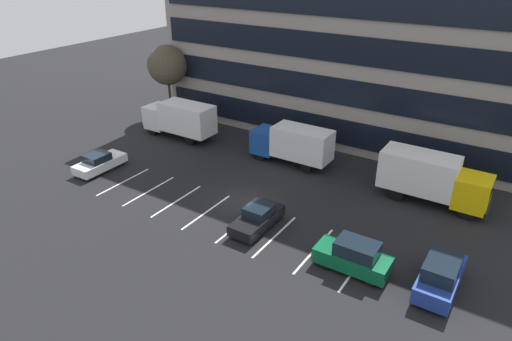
{
  "coord_description": "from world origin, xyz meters",
  "views": [
    {
      "loc": [
        16.5,
        -23.94,
        16.95
      ],
      "look_at": [
        -0.51,
        2.42,
        1.4
      ],
      "focal_mm": 32.12,
      "sensor_mm": 36.0,
      "label": 1
    }
  ],
  "objects_px": {
    "suv_forest": "(354,256)",
    "bare_tree": "(167,65)",
    "box_truck_yellow": "(432,177)",
    "suv_navy": "(440,276)",
    "box_truck_blue": "(292,143)",
    "sedan_white": "(99,162)",
    "sedan_black": "(258,218)",
    "box_truck_white": "(180,118)"
  },
  "relations": [
    {
      "from": "box_truck_white",
      "to": "box_truck_yellow",
      "type": "relative_size",
      "value": 0.98
    },
    {
      "from": "sedan_black",
      "to": "bare_tree",
      "type": "bearing_deg",
      "value": 146.03
    },
    {
      "from": "sedan_white",
      "to": "sedan_black",
      "type": "height_order",
      "value": "same"
    },
    {
      "from": "suv_forest",
      "to": "sedan_white",
      "type": "height_order",
      "value": "suv_forest"
    },
    {
      "from": "box_truck_white",
      "to": "sedan_white",
      "type": "xyz_separation_m",
      "value": [
        -0.77,
        -9.22,
        -1.24
      ]
    },
    {
      "from": "box_truck_blue",
      "to": "suv_navy",
      "type": "distance_m",
      "value": 17.59
    },
    {
      "from": "suv_navy",
      "to": "sedan_black",
      "type": "xyz_separation_m",
      "value": [
        -11.59,
        -0.13,
        -0.25
      ]
    },
    {
      "from": "bare_tree",
      "to": "box_truck_yellow",
      "type": "bearing_deg",
      "value": -7.31
    },
    {
      "from": "box_truck_blue",
      "to": "sedan_white",
      "type": "relative_size",
      "value": 1.65
    },
    {
      "from": "bare_tree",
      "to": "box_truck_blue",
      "type": "bearing_deg",
      "value": -10.94
    },
    {
      "from": "sedan_white",
      "to": "box_truck_yellow",
      "type": "bearing_deg",
      "value": 21.44
    },
    {
      "from": "suv_forest",
      "to": "bare_tree",
      "type": "bearing_deg",
      "value": 152.29
    },
    {
      "from": "box_truck_yellow",
      "to": "suv_forest",
      "type": "bearing_deg",
      "value": -98.92
    },
    {
      "from": "box_truck_white",
      "to": "box_truck_blue",
      "type": "relative_size",
      "value": 1.06
    },
    {
      "from": "suv_forest",
      "to": "box_truck_blue",
      "type": "bearing_deg",
      "value": 132.68
    },
    {
      "from": "suv_forest",
      "to": "sedan_black",
      "type": "bearing_deg",
      "value": 173.82
    },
    {
      "from": "suv_forest",
      "to": "sedan_white",
      "type": "xyz_separation_m",
      "value": [
        -22.64,
        0.85,
        -0.21
      ]
    },
    {
      "from": "sedan_white",
      "to": "sedan_black",
      "type": "distance_m",
      "value": 15.63
    },
    {
      "from": "box_truck_yellow",
      "to": "suv_forest",
      "type": "height_order",
      "value": "box_truck_yellow"
    },
    {
      "from": "sedan_black",
      "to": "bare_tree",
      "type": "height_order",
      "value": "bare_tree"
    },
    {
      "from": "box_truck_yellow",
      "to": "suv_navy",
      "type": "distance_m",
      "value": 10.0
    },
    {
      "from": "box_truck_blue",
      "to": "suv_forest",
      "type": "distance_m",
      "value": 14.69
    },
    {
      "from": "sedan_black",
      "to": "box_truck_yellow",
      "type": "bearing_deg",
      "value": 48.07
    },
    {
      "from": "box_truck_white",
      "to": "suv_forest",
      "type": "bearing_deg",
      "value": -24.73
    },
    {
      "from": "box_truck_yellow",
      "to": "sedan_black",
      "type": "relative_size",
      "value": 1.77
    },
    {
      "from": "box_truck_white",
      "to": "suv_navy",
      "type": "relative_size",
      "value": 1.69
    },
    {
      "from": "box_truck_yellow",
      "to": "bare_tree",
      "type": "xyz_separation_m",
      "value": [
        -28.31,
        3.63,
        3.65
      ]
    },
    {
      "from": "box_truck_yellow",
      "to": "suv_navy",
      "type": "height_order",
      "value": "box_truck_yellow"
    },
    {
      "from": "sedan_white",
      "to": "suv_navy",
      "type": "height_order",
      "value": "suv_navy"
    },
    {
      "from": "box_truck_white",
      "to": "suv_forest",
      "type": "distance_m",
      "value": 24.1
    },
    {
      "from": "bare_tree",
      "to": "box_truck_white",
      "type": "bearing_deg",
      "value": -39.31
    },
    {
      "from": "box_truck_blue",
      "to": "bare_tree",
      "type": "distance_m",
      "value": 17.47
    },
    {
      "from": "bare_tree",
      "to": "sedan_white",
      "type": "bearing_deg",
      "value": -72.93
    },
    {
      "from": "sedan_white",
      "to": "sedan_black",
      "type": "bearing_deg",
      "value": -0.34
    },
    {
      "from": "box_truck_yellow",
      "to": "box_truck_white",
      "type": "bearing_deg",
      "value": -179.24
    },
    {
      "from": "suv_forest",
      "to": "box_truck_white",
      "type": "bearing_deg",
      "value": 155.27
    },
    {
      "from": "suv_forest",
      "to": "suv_navy",
      "type": "relative_size",
      "value": 0.96
    },
    {
      "from": "box_truck_yellow",
      "to": "suv_forest",
      "type": "relative_size",
      "value": 1.78
    },
    {
      "from": "suv_forest",
      "to": "box_truck_yellow",
      "type": "bearing_deg",
      "value": 81.08
    },
    {
      "from": "box_truck_white",
      "to": "sedan_white",
      "type": "bearing_deg",
      "value": -94.79
    },
    {
      "from": "suv_navy",
      "to": "box_truck_yellow",
      "type": "bearing_deg",
      "value": 107.23
    },
    {
      "from": "suv_forest",
      "to": "bare_tree",
      "type": "xyz_separation_m",
      "value": [
        -26.68,
        14.01,
        4.71
      ]
    }
  ]
}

